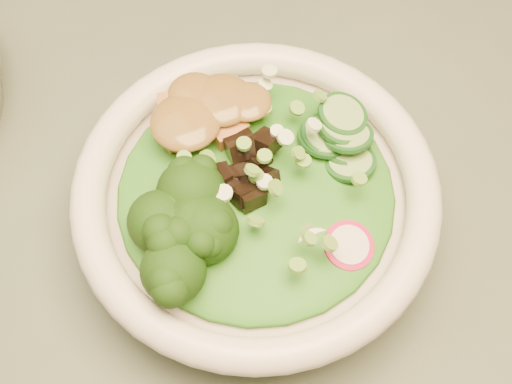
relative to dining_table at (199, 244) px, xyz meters
name	(u,v)px	position (x,y,z in m)	size (l,w,h in m)	color
dining_table	(199,244)	(0.00, 0.00, 0.00)	(1.20, 0.80, 0.75)	black
salad_bowl	(256,204)	(0.03, -0.06, 0.15)	(0.27, 0.27, 0.07)	white
lettuce_bed	(256,191)	(0.03, -0.06, 0.17)	(0.20, 0.20, 0.02)	#235E13
broccoli_florets	(187,234)	(-0.03, -0.07, 0.19)	(0.08, 0.07, 0.04)	black
radish_slices	(320,252)	(0.05, -0.12, 0.18)	(0.11, 0.04, 0.02)	#B60E41
cucumber_slices	(325,136)	(0.10, -0.04, 0.19)	(0.07, 0.07, 0.04)	#8AAA5E
mushroom_heap	(245,171)	(0.03, -0.05, 0.19)	(0.07, 0.07, 0.04)	black
tofu_cubes	(204,125)	(0.02, 0.00, 0.19)	(0.09, 0.06, 0.04)	#A66737
peanut_sauce	(203,115)	(0.02, 0.00, 0.20)	(0.07, 0.06, 0.02)	brown
scallion_garnish	(256,175)	(0.03, -0.06, 0.20)	(0.19, 0.19, 0.02)	#669E37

